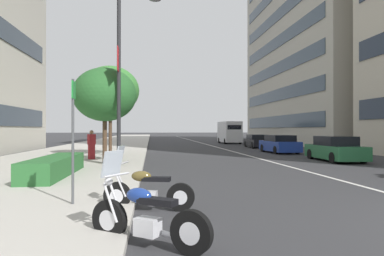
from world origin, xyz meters
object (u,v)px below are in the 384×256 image
object	(u,v)px
delivery_van_ahead	(229,132)
parking_sign_by_curb	(73,129)
car_mid_block_traffic	(257,141)
motorcycle_mid_row	(146,218)
street_tree_by_lamp_post	(105,95)
street_tree_near_plaza_corner	(110,91)
car_far_down_avenue	(335,149)
street_lamp_with_banners	(125,62)
motorcycle_under_tarp	(147,191)
car_lead_in_lane	(279,144)
pedestrian_on_plaza	(92,145)

from	to	relation	value
delivery_van_ahead	parking_sign_by_curb	world-z (taller)	parking_sign_by_curb
car_mid_block_traffic	motorcycle_mid_row	bearing A→B (deg)	162.02
delivery_van_ahead	street_tree_by_lamp_post	world-z (taller)	street_tree_by_lamp_post
motorcycle_mid_row	street_tree_near_plaza_corner	size ratio (longest dim) A/B	0.32
motorcycle_mid_row	car_far_down_avenue	size ratio (longest dim) A/B	0.42
car_far_down_avenue	street_lamp_with_banners	distance (m)	13.00
motorcycle_under_tarp	car_far_down_avenue	distance (m)	15.54
car_far_down_avenue	car_lead_in_lane	xyz separation A→B (m)	(7.17, 0.64, -0.01)
parking_sign_by_curb	street_lamp_with_banners	world-z (taller)	street_lamp_with_banners
car_lead_in_lane	street_tree_near_plaza_corner	size ratio (longest dim) A/B	0.75
pedestrian_on_plaza	car_lead_in_lane	bearing A→B (deg)	-105.42
car_far_down_avenue	street_tree_by_lamp_post	distance (m)	13.44
motorcycle_under_tarp	street_tree_near_plaza_corner	world-z (taller)	street_tree_near_plaza_corner
street_lamp_with_banners	street_tree_by_lamp_post	world-z (taller)	street_lamp_with_banners
motorcycle_mid_row	street_lamp_with_banners	size ratio (longest dim) A/B	0.24
car_mid_block_traffic	parking_sign_by_curb	xyz separation A→B (m)	(-25.96, 12.50, 1.21)
delivery_van_ahead	car_far_down_avenue	bearing A→B (deg)	-179.83
car_far_down_avenue	street_tree_near_plaza_corner	size ratio (longest dim) A/B	0.77
car_mid_block_traffic	car_lead_in_lane	bearing A→B (deg)	178.03
motorcycle_mid_row	street_tree_by_lamp_post	bearing A→B (deg)	-44.86
car_mid_block_traffic	street_lamp_with_banners	size ratio (longest dim) A/B	0.57
street_tree_near_plaza_corner	pedestrian_on_plaza	world-z (taller)	street_tree_near_plaza_corner
parking_sign_by_curb	street_tree_by_lamp_post	world-z (taller)	street_tree_by_lamp_post
parking_sign_by_curb	street_tree_by_lamp_post	size ratio (longest dim) A/B	0.59
street_tree_near_plaza_corner	street_lamp_with_banners	bearing A→B (deg)	-168.14
motorcycle_mid_row	street_tree_near_plaza_corner	xyz separation A→B (m)	(17.76, 2.59, 3.97)
motorcycle_mid_row	pedestrian_on_plaza	size ratio (longest dim) A/B	1.15
motorcycle_mid_row	parking_sign_by_curb	bearing A→B (deg)	-22.63
motorcycle_under_tarp	street_tree_by_lamp_post	xyz separation A→B (m)	(9.88, 2.23, 3.16)
motorcycle_under_tarp	pedestrian_on_plaza	bearing A→B (deg)	-62.03
pedestrian_on_plaza	car_far_down_avenue	bearing A→B (deg)	-134.16
street_lamp_with_banners	pedestrian_on_plaza	xyz separation A→B (m)	(3.94, 2.16, -3.99)
car_mid_block_traffic	delivery_van_ahead	world-z (taller)	delivery_van_ahead
car_far_down_avenue	parking_sign_by_curb	size ratio (longest dim) A/B	1.58
street_tree_by_lamp_post	car_far_down_avenue	bearing A→B (deg)	-84.44
car_far_down_avenue	street_lamp_with_banners	bearing A→B (deg)	105.77
street_tree_near_plaza_corner	motorcycle_mid_row	bearing A→B (deg)	-171.69
street_tree_by_lamp_post	pedestrian_on_plaza	xyz separation A→B (m)	(2.39, 1.05, -2.62)
motorcycle_under_tarp	pedestrian_on_plaza	world-z (taller)	pedestrian_on_plaza
motorcycle_under_tarp	street_tree_near_plaza_corner	distance (m)	16.02
car_far_down_avenue	street_tree_near_plaza_corner	distance (m)	14.52
street_lamp_with_banners	street_tree_by_lamp_post	xyz separation A→B (m)	(1.56, 1.12, -1.37)
car_far_down_avenue	street_tree_by_lamp_post	size ratio (longest dim) A/B	0.94
motorcycle_mid_row	car_mid_block_traffic	xyz separation A→B (m)	(28.60, -10.81, 0.19)
car_lead_in_lane	delivery_van_ahead	world-z (taller)	delivery_van_ahead
parking_sign_by_curb	street_lamp_with_banners	distance (m)	8.74
car_far_down_avenue	car_mid_block_traffic	xyz separation A→B (m)	(14.99, -0.00, -0.04)
delivery_van_ahead	car_lead_in_lane	bearing A→B (deg)	178.58
parking_sign_by_curb	street_lamp_with_banners	xyz separation A→B (m)	(8.14, -0.56, 3.13)
car_lead_in_lane	pedestrian_on_plaza	distance (m)	14.76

